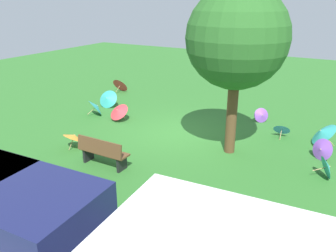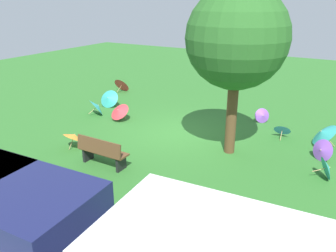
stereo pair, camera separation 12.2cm
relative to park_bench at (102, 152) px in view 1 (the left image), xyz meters
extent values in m
plane|color=#2D6B28|center=(-0.77, -3.39, -0.47)|extent=(40.00, 40.00, 0.00)
cylinder|color=black|center=(-1.89, 2.65, -0.09)|extent=(0.77, 0.25, 0.76)
cube|color=brown|center=(0.00, -0.07, -0.02)|extent=(1.60, 0.46, 0.05)
cube|color=brown|center=(0.00, 0.13, 0.21)|extent=(1.60, 0.12, 0.45)
cube|color=black|center=(0.64, -0.08, -0.24)|extent=(0.08, 0.41, 0.45)
cube|color=black|center=(-0.64, -0.07, -0.24)|extent=(0.08, 0.41, 0.45)
cylinder|color=brown|center=(-2.93, -2.84, 0.90)|extent=(0.33, 0.33, 2.73)
sphere|color=#286023|center=(-2.93, -2.84, 3.17)|extent=(3.03, 3.03, 3.03)
cylinder|color=tan|center=(-2.97, -6.29, -0.25)|extent=(0.24, 0.29, 0.15)
cone|color=purple|center=(-3.12, -6.11, -0.17)|extent=(0.66, 0.62, 0.60)
sphere|color=tan|center=(-3.15, -6.07, -0.15)|extent=(0.06, 0.06, 0.05)
cylinder|color=tan|center=(2.00, -3.62, -0.29)|extent=(0.09, 0.29, 0.36)
cone|color=#D8383F|center=(2.04, -3.44, -0.05)|extent=(0.96, 0.90, 0.63)
sphere|color=tan|center=(2.05, -3.39, 0.01)|extent=(0.05, 0.06, 0.05)
cylinder|color=tan|center=(4.70, -6.91, -0.25)|extent=(0.04, 0.40, 0.29)
cone|color=#D8383F|center=(4.69, -7.16, -0.07)|extent=(0.88, 0.65, 0.79)
sphere|color=tan|center=(4.69, -7.23, -0.02)|extent=(0.04, 0.05, 0.05)
cylinder|color=tan|center=(-4.16, -4.75, -0.32)|extent=(0.05, 0.32, 0.29)
cone|color=#4C8CE5|center=(-4.15, -4.95, -0.14)|extent=(0.63, 0.54, 0.52)
sphere|color=tan|center=(-4.14, -5.00, -0.09)|extent=(0.04, 0.05, 0.05)
cylinder|color=tan|center=(-5.72, -4.93, -0.26)|extent=(0.38, 0.16, 0.41)
cone|color=teal|center=(-5.48, -4.83, 0.01)|extent=(1.09, 1.16, 0.80)
sphere|color=tan|center=(-5.41, -4.81, 0.08)|extent=(0.06, 0.05, 0.05)
cylinder|color=tan|center=(3.63, -4.96, -0.27)|extent=(0.07, 0.42, 0.32)
cone|color=teal|center=(3.60, -4.69, -0.07)|extent=(0.94, 0.74, 0.80)
sphere|color=tan|center=(3.59, -4.63, -0.02)|extent=(0.04, 0.05, 0.05)
cylinder|color=tan|center=(3.42, -3.36, -0.26)|extent=(0.21, 0.30, 0.26)
cone|color=teal|center=(3.29, -3.55, -0.09)|extent=(1.01, 0.96, 0.75)
sphere|color=tan|center=(3.25, -3.60, -0.04)|extent=(0.06, 0.06, 0.05)
cylinder|color=tan|center=(-5.69, -2.44, -0.21)|extent=(0.32, 0.16, 0.14)
cone|color=teal|center=(-5.89, -2.53, -0.13)|extent=(0.57, 0.74, 0.66)
sphere|color=tan|center=(-5.94, -2.55, -0.12)|extent=(0.06, 0.05, 0.05)
cylinder|color=tan|center=(1.69, -0.41, -0.28)|extent=(0.10, 0.21, 0.38)
cone|color=orange|center=(1.65, -0.53, -0.04)|extent=(0.88, 0.87, 0.43)
sphere|color=tan|center=(1.64, -0.56, 0.02)|extent=(0.05, 0.06, 0.05)
cylinder|color=tan|center=(-5.75, -3.89, -0.20)|extent=(0.26, 0.39, 0.15)
cone|color=purple|center=(-5.60, -3.66, -0.12)|extent=(0.74, 0.62, 0.69)
sphere|color=tan|center=(-5.58, -3.62, -0.11)|extent=(0.05, 0.06, 0.04)
camera|label=1|loc=(-6.12, 6.93, 4.28)|focal=36.15mm
camera|label=2|loc=(-6.23, 6.87, 4.28)|focal=36.15mm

